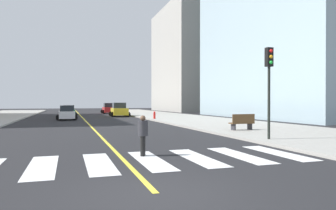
# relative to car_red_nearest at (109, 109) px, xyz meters

# --- Properties ---
(ground_plane) EXTENTS (220.00, 220.00, 0.00)m
(ground_plane) POSITION_rel_car_red_nearest_xyz_m (-5.46, -52.83, -0.93)
(ground_plane) COLOR black
(sidewalk_kerb_east) EXTENTS (10.00, 120.00, 0.15)m
(sidewalk_kerb_east) POSITION_rel_car_red_nearest_xyz_m (6.74, -32.83, -0.86)
(sidewalk_kerb_east) COLOR #9E9B93
(sidewalk_kerb_east) RESTS_ON ground
(crosswalk_paint) EXTENTS (13.50, 4.00, 0.01)m
(crosswalk_paint) POSITION_rel_car_red_nearest_xyz_m (-5.46, -48.83, -0.93)
(crosswalk_paint) COLOR silver
(crosswalk_paint) RESTS_ON ground
(lane_divider_paint) EXTENTS (0.16, 80.00, 0.01)m
(lane_divider_paint) POSITION_rel_car_red_nearest_xyz_m (-5.46, -12.83, -0.93)
(lane_divider_paint) COLOR yellow
(lane_divider_paint) RESTS_ON ground
(parking_garage_concrete) EXTENTS (18.00, 24.00, 25.15)m
(parking_garage_concrete) POSITION_rel_car_red_nearest_xyz_m (23.73, 12.13, 11.64)
(parking_garage_concrete) COLOR #9E9B93
(parking_garage_concrete) RESTS_ON ground
(car_red_nearest) EXTENTS (2.79, 4.46, 1.99)m
(car_red_nearest) POSITION_rel_car_red_nearest_xyz_m (0.00, 0.00, 0.00)
(car_red_nearest) COLOR red
(car_red_nearest) RESTS_ON ground
(car_white_second) EXTENTS (2.50, 3.93, 1.73)m
(car_white_second) POSITION_rel_car_red_nearest_xyz_m (-7.51, -20.72, -0.12)
(car_white_second) COLOR silver
(car_white_second) RESTS_ON ground
(car_green_third) EXTENTS (2.48, 3.87, 1.70)m
(car_green_third) POSITION_rel_car_red_nearest_xyz_m (-7.26, -11.06, -0.14)
(car_green_third) COLOR #236B42
(car_green_third) RESTS_ON ground
(car_yellow_fourth) EXTENTS (2.97, 4.67, 2.06)m
(car_yellow_fourth) POSITION_rel_car_red_nearest_xyz_m (-0.13, -13.60, 0.03)
(car_yellow_fourth) COLOR gold
(car_yellow_fourth) RESTS_ON ground
(traffic_light_near_corner) EXTENTS (0.36, 0.41, 4.82)m
(traffic_light_near_corner) POSITION_rel_car_red_nearest_xyz_m (2.73, -45.64, 2.60)
(traffic_light_near_corner) COLOR black
(traffic_light_near_corner) RESTS_ON sidewalk_kerb_east
(park_bench) EXTENTS (1.83, 0.65, 1.12)m
(park_bench) POSITION_rel_car_red_nearest_xyz_m (4.29, -40.43, -0.24)
(park_bench) COLOR brown
(park_bench) RESTS_ON sidewalk_kerb_east
(pedestrian_crossing) EXTENTS (0.39, 0.39, 1.58)m
(pedestrian_crossing) POSITION_rel_car_red_nearest_xyz_m (-4.60, -47.86, -0.06)
(pedestrian_crossing) COLOR black
(pedestrian_crossing) RESTS_ON ground
(fire_hydrant) EXTENTS (0.26, 0.26, 0.89)m
(fire_hydrant) POSITION_rel_car_red_nearest_xyz_m (2.42, -23.94, -0.35)
(fire_hydrant) COLOR red
(fire_hydrant) RESTS_ON sidewalk_kerb_east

